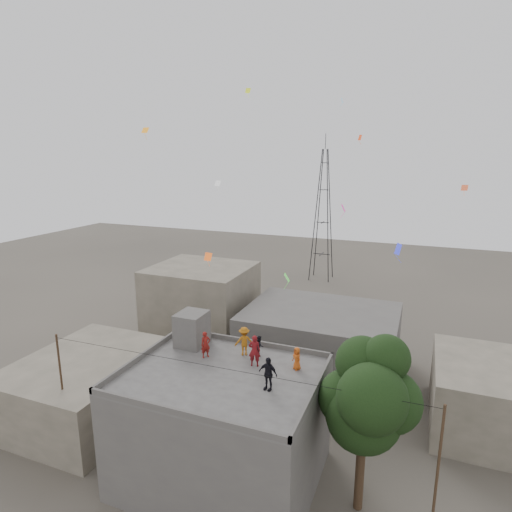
{
  "coord_description": "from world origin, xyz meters",
  "views": [
    {
      "loc": [
        9.09,
        -18.02,
        17.12
      ],
      "look_at": [
        0.76,
        2.94,
        11.82
      ],
      "focal_mm": 30.0,
      "sensor_mm": 36.0,
      "label": 1
    }
  ],
  "objects_px": {
    "stair_head_box": "(192,329)",
    "person_dark_adult": "(268,374)",
    "tree": "(369,397)",
    "transmission_tower": "(323,215)",
    "person_red_adult": "(254,351)"
  },
  "relations": [
    {
      "from": "stair_head_box",
      "to": "person_dark_adult",
      "type": "bearing_deg",
      "value": -27.35
    },
    {
      "from": "tree",
      "to": "transmission_tower",
      "type": "relative_size",
      "value": 0.45
    },
    {
      "from": "person_red_adult",
      "to": "person_dark_adult",
      "type": "bearing_deg",
      "value": 112.17
    },
    {
      "from": "person_red_adult",
      "to": "tree",
      "type": "bearing_deg",
      "value": 156.65
    },
    {
      "from": "stair_head_box",
      "to": "tree",
      "type": "height_order",
      "value": "tree"
    },
    {
      "from": "stair_head_box",
      "to": "tree",
      "type": "bearing_deg",
      "value": -10.74
    },
    {
      "from": "stair_head_box",
      "to": "transmission_tower",
      "type": "distance_m",
      "value": 37.46
    },
    {
      "from": "person_red_adult",
      "to": "transmission_tower",
      "type": "bearing_deg",
      "value": -97.13
    },
    {
      "from": "tree",
      "to": "person_red_adult",
      "type": "distance_m",
      "value": 6.25
    },
    {
      "from": "tree",
      "to": "stair_head_box",
      "type": "bearing_deg",
      "value": 169.26
    },
    {
      "from": "stair_head_box",
      "to": "person_dark_adult",
      "type": "height_order",
      "value": "stair_head_box"
    },
    {
      "from": "tree",
      "to": "person_dark_adult",
      "type": "height_order",
      "value": "tree"
    },
    {
      "from": "transmission_tower",
      "to": "person_dark_adult",
      "type": "bearing_deg",
      "value": -80.55
    },
    {
      "from": "tree",
      "to": "person_red_adult",
      "type": "relative_size",
      "value": 5.18
    },
    {
      "from": "tree",
      "to": "person_dark_adult",
      "type": "xyz_separation_m",
      "value": [
        -4.63,
        -1.07,
        0.83
      ]
    }
  ]
}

